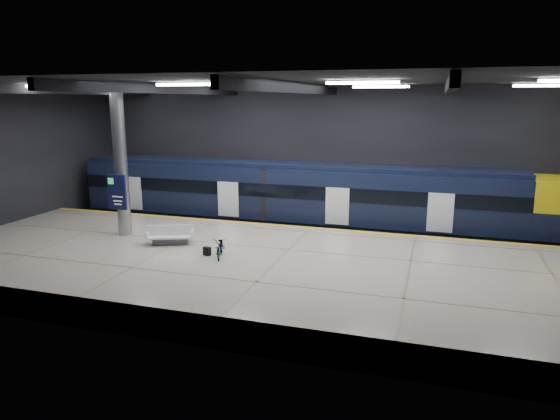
% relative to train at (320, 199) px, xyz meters
% --- Properties ---
extents(ground, '(30.00, 30.00, 0.00)m').
position_rel_train_xyz_m(ground, '(0.15, -5.50, -2.06)').
color(ground, black).
rests_on(ground, ground).
extents(room_shell, '(30.10, 16.10, 8.05)m').
position_rel_train_xyz_m(room_shell, '(0.14, -5.49, 3.66)').
color(room_shell, black).
rests_on(room_shell, ground).
extents(platform, '(30.00, 11.00, 1.10)m').
position_rel_train_xyz_m(platform, '(0.15, -8.00, -1.51)').
color(platform, '#B5AA99').
rests_on(platform, ground).
extents(safety_strip, '(30.00, 0.40, 0.01)m').
position_rel_train_xyz_m(safety_strip, '(0.15, -2.75, -0.95)').
color(safety_strip, gold).
rests_on(safety_strip, platform).
extents(rails, '(30.00, 1.52, 0.16)m').
position_rel_train_xyz_m(rails, '(0.15, 0.00, -1.98)').
color(rails, gray).
rests_on(rails, ground).
extents(train, '(29.40, 2.84, 3.79)m').
position_rel_train_xyz_m(train, '(0.00, 0.00, 0.00)').
color(train, black).
rests_on(train, ground).
extents(bench, '(2.11, 1.50, 0.86)m').
position_rel_train_xyz_m(bench, '(-5.02, -7.29, -0.66)').
color(bench, '#595B60').
rests_on(bench, platform).
extents(bicycle, '(1.03, 1.71, 0.85)m').
position_rel_train_xyz_m(bicycle, '(-2.20, -8.27, -0.53)').
color(bicycle, '#99999E').
rests_on(bicycle, platform).
extents(pannier_bag, '(0.33, 0.24, 0.35)m').
position_rel_train_xyz_m(pannier_bag, '(-2.80, -8.27, -0.78)').
color(pannier_bag, black).
rests_on(pannier_bag, platform).
extents(info_column, '(0.90, 0.78, 6.90)m').
position_rel_train_xyz_m(info_column, '(-7.85, -6.52, 2.40)').
color(info_column, '#9EA0A5').
rests_on(info_column, platform).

